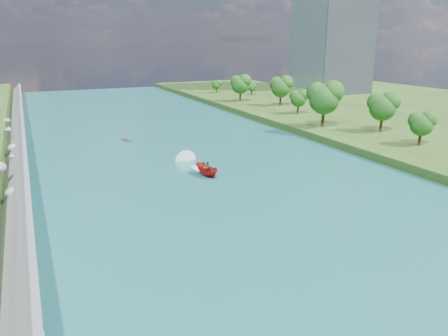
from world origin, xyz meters
name	(u,v)px	position (x,y,z in m)	size (l,w,h in m)	color
ground	(260,212)	(0.00, 0.00, 0.00)	(260.00, 260.00, 0.00)	#2D5119
river_water	(198,167)	(0.00, 20.00, 0.05)	(55.00, 240.00, 0.10)	#1B6664
berm_east	(427,135)	(49.50, 20.00, 0.75)	(44.00, 240.00, 1.50)	#2D5119
riprap_bank	(15,178)	(-25.87, 19.73, 1.82)	(4.62, 236.00, 4.56)	slate
office_tower	(334,8)	(82.50, 95.00, 30.00)	(22.00, 22.00, 60.00)	gray
trees_east	(373,110)	(37.20, 22.74, 6.24)	(16.93, 139.30, 11.31)	#154E15
motorboat	(203,168)	(-0.50, 16.46, 0.90)	(3.60, 19.27, 2.23)	#A9100D
raft	(128,139)	(-5.91, 42.88, 0.47)	(3.25, 3.69, 1.65)	#9A9EA3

